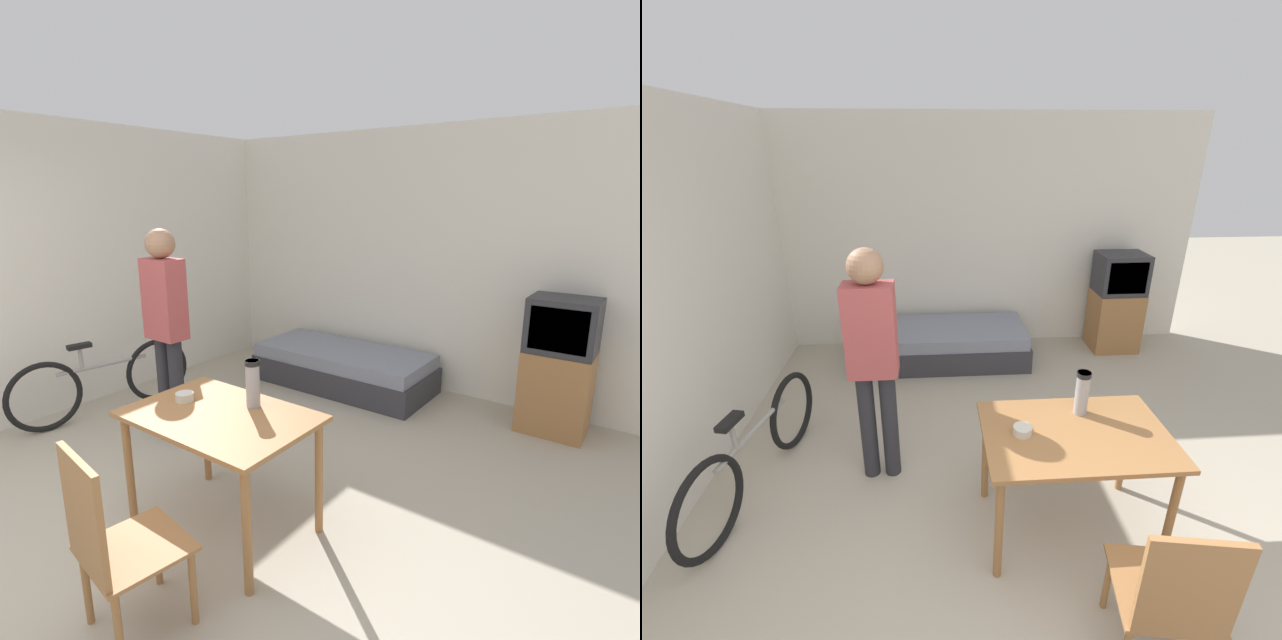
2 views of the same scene
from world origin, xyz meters
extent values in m
plane|color=#B2A893|center=(0.00, 0.00, 0.00)|extent=(20.00, 20.00, 0.00)
cube|color=silver|center=(0.00, 4.03, 1.35)|extent=(5.38, 0.06, 2.70)
cube|color=silver|center=(-2.22, 2.00, 1.35)|extent=(0.06, 5.00, 2.70)
cube|color=#333338|center=(-0.35, 3.49, 0.14)|extent=(1.91, 0.85, 0.27)
cube|color=gray|center=(-0.35, 3.49, 0.34)|extent=(1.86, 0.83, 0.14)
cube|color=#9E6B3D|center=(1.74, 3.67, 0.36)|extent=(0.55, 0.46, 0.72)
cube|color=#2D2D33|center=(1.74, 3.67, 0.96)|extent=(0.54, 0.43, 0.47)
cube|color=black|center=(1.74, 3.46, 0.96)|extent=(0.45, 0.01, 0.37)
cube|color=#9E6B3D|center=(0.37, 1.04, 0.75)|extent=(1.12, 0.74, 0.03)
cylinder|color=#9E6B3D|center=(-0.13, 0.73, 0.37)|extent=(0.05, 0.05, 0.74)
cylinder|color=#9E6B3D|center=(0.87, 0.73, 0.37)|extent=(0.05, 0.05, 0.74)
cylinder|color=#9E6B3D|center=(-0.13, 1.35, 0.37)|extent=(0.05, 0.05, 0.74)
cylinder|color=#9E6B3D|center=(0.87, 1.35, 0.37)|extent=(0.05, 0.05, 0.74)
cube|color=#9E6B3D|center=(0.58, 0.30, 0.42)|extent=(0.51, 0.51, 0.02)
cube|color=#9E6B3D|center=(0.54, 0.09, 0.70)|extent=(0.41, 0.10, 0.54)
cylinder|color=#9E6B3D|center=(0.79, 0.44, 0.21)|extent=(0.04, 0.04, 0.41)
cylinder|color=#9E6B3D|center=(0.43, 0.50, 0.21)|extent=(0.04, 0.04, 0.41)
cylinder|color=#9E6B3D|center=(0.73, 0.09, 0.21)|extent=(0.04, 0.04, 0.41)
cylinder|color=#9E6B3D|center=(0.37, 0.15, 0.21)|extent=(0.04, 0.04, 0.41)
torus|color=black|center=(-1.66, 2.07, 0.32)|extent=(0.17, 0.63, 0.63)
torus|color=black|center=(-1.86, 1.05, 0.32)|extent=(0.17, 0.63, 0.63)
cylinder|color=gray|center=(-1.76, 1.56, 0.49)|extent=(0.20, 0.80, 0.04)
cylinder|color=gray|center=(-1.80, 1.38, 0.59)|extent=(0.04, 0.04, 0.20)
cube|color=black|center=(-1.80, 1.38, 0.71)|extent=(0.12, 0.21, 0.04)
cylinder|color=#28282D|center=(-0.97, 1.65, 0.44)|extent=(0.12, 0.12, 0.88)
cylinder|color=#28282D|center=(-0.81, 1.65, 0.44)|extent=(0.12, 0.12, 0.88)
cube|color=#B24C4C|center=(-0.89, 1.65, 1.21)|extent=(0.34, 0.20, 0.66)
sphere|color=#A87A5B|center=(-0.89, 1.65, 1.65)|extent=(0.24, 0.24, 0.24)
cylinder|color=#99999E|center=(0.46, 1.24, 0.91)|extent=(0.09, 0.09, 0.30)
cylinder|color=black|center=(0.46, 1.24, 1.05)|extent=(0.09, 0.09, 0.03)
cylinder|color=beige|center=(0.05, 1.05, 0.79)|extent=(0.11, 0.11, 0.05)
camera|label=1|loc=(2.45, -0.82, 2.02)|focal=28.00mm
camera|label=2|loc=(-0.46, -1.02, 2.38)|focal=24.00mm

